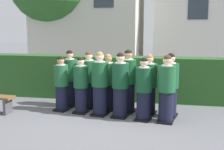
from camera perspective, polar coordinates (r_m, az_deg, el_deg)
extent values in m
plane|color=slate|center=(8.08, -0.34, -7.66)|extent=(60.00, 60.00, 0.00)
cylinder|color=black|center=(8.59, -9.47, -4.31)|extent=(0.34, 0.34, 0.70)
cube|color=black|center=(8.67, -9.41, -6.41)|extent=(0.43, 0.50, 0.05)
cylinder|color=#1E5B33|center=(8.46, -9.58, -0.07)|extent=(0.40, 0.40, 0.58)
cylinder|color=white|center=(8.42, -9.64, 1.91)|extent=(0.25, 0.25, 0.03)
cube|color=navy|center=(8.60, -8.94, 0.88)|extent=(0.04, 0.02, 0.26)
sphere|color=tan|center=(8.40, -9.66, 2.69)|extent=(0.20, 0.20, 0.20)
sphere|color=black|center=(8.40, -9.67, 2.92)|extent=(0.18, 0.18, 0.18)
cylinder|color=black|center=(8.30, -5.84, -4.71)|extent=(0.34, 0.34, 0.71)
cube|color=black|center=(8.38, -5.80, -6.89)|extent=(0.41, 0.48, 0.05)
cylinder|color=#19512D|center=(8.16, -5.92, -0.32)|extent=(0.40, 0.40, 0.58)
cylinder|color=white|center=(8.12, -5.95, 1.74)|extent=(0.25, 0.25, 0.03)
cube|color=navy|center=(8.31, -5.39, 0.68)|extent=(0.04, 0.02, 0.26)
sphere|color=beige|center=(8.10, -5.97, 2.55)|extent=(0.20, 0.20, 0.20)
sphere|color=black|center=(8.10, -5.97, 2.79)|extent=(0.18, 0.18, 0.18)
cylinder|color=black|center=(8.06, -2.29, -4.83)|extent=(0.37, 0.37, 0.78)
cube|color=black|center=(8.16, -2.27, -7.31)|extent=(0.47, 0.55, 0.05)
cylinder|color=#19512D|center=(7.91, -2.32, 0.17)|extent=(0.44, 0.44, 0.64)
cylinder|color=white|center=(7.87, -2.34, 2.52)|extent=(0.27, 0.27, 0.03)
cube|color=#236038|center=(8.08, -1.73, 1.30)|extent=(0.04, 0.02, 0.28)
sphere|color=beige|center=(7.85, -2.34, 3.43)|extent=(0.22, 0.22, 0.22)
sphere|color=olive|center=(7.85, -2.35, 3.71)|extent=(0.20, 0.20, 0.20)
cylinder|color=black|center=(7.88, 1.55, -5.18)|extent=(0.37, 0.37, 0.78)
cube|color=black|center=(7.98, 1.54, -7.70)|extent=(0.45, 0.53, 0.05)
cylinder|color=#144728|center=(7.73, 1.57, -0.09)|extent=(0.44, 0.44, 0.64)
cylinder|color=white|center=(7.68, 1.58, 2.31)|extent=(0.27, 0.27, 0.03)
cube|color=#236038|center=(7.90, 2.03, 1.07)|extent=(0.04, 0.02, 0.28)
sphere|color=beige|center=(7.67, 1.59, 3.23)|extent=(0.22, 0.22, 0.22)
sphere|color=black|center=(7.66, 1.59, 3.52)|extent=(0.20, 0.20, 0.20)
cylinder|color=black|center=(7.67, 5.95, -5.79)|extent=(0.35, 0.35, 0.73)
cube|color=black|center=(7.77, 5.91, -8.22)|extent=(0.46, 0.52, 0.05)
cylinder|color=#144728|center=(7.53, 6.04, -0.88)|extent=(0.41, 0.41, 0.60)
cylinder|color=white|center=(7.48, 6.08, 1.44)|extent=(0.26, 0.26, 0.03)
cube|color=navy|center=(7.69, 6.48, 0.25)|extent=(0.04, 0.02, 0.27)
sphere|color=beige|center=(7.46, 6.09, 2.34)|extent=(0.21, 0.21, 0.21)
sphere|color=black|center=(7.46, 6.10, 2.61)|extent=(0.19, 0.19, 0.19)
cube|color=white|center=(7.79, 6.61, -1.21)|extent=(0.15, 0.04, 0.20)
cylinder|color=black|center=(7.59, 10.15, -5.92)|extent=(0.37, 0.37, 0.77)
cube|color=black|center=(7.70, 10.07, -8.49)|extent=(0.45, 0.53, 0.05)
cylinder|color=#1E5B33|center=(7.44, 10.30, -0.70)|extent=(0.43, 0.43, 0.63)
cylinder|color=white|center=(7.39, 10.38, 1.76)|extent=(0.27, 0.27, 0.03)
cube|color=navy|center=(7.62, 10.56, 0.50)|extent=(0.04, 0.02, 0.28)
sphere|color=beige|center=(7.37, 10.41, 2.71)|extent=(0.22, 0.22, 0.22)
sphere|color=#472D19|center=(7.37, 10.41, 3.00)|extent=(0.20, 0.20, 0.20)
cylinder|color=black|center=(9.04, -7.87, -3.39)|extent=(0.36, 0.36, 0.76)
cube|color=black|center=(9.13, -7.82, -5.56)|extent=(0.46, 0.53, 0.05)
cylinder|color=#19512D|center=(8.92, -7.97, 0.96)|extent=(0.43, 0.43, 0.63)
cylinder|color=white|center=(8.88, -8.01, 3.00)|extent=(0.27, 0.27, 0.03)
cube|color=#236038|center=(9.08, -7.36, 1.93)|extent=(0.04, 0.02, 0.28)
sphere|color=tan|center=(8.86, -8.03, 3.78)|extent=(0.21, 0.21, 0.21)
sphere|color=black|center=(8.86, -8.04, 4.03)|extent=(0.20, 0.20, 0.20)
cube|color=white|center=(9.17, -7.13, 0.62)|extent=(0.15, 0.03, 0.20)
cylinder|color=black|center=(8.78, -4.34, -3.74)|extent=(0.36, 0.36, 0.75)
cube|color=black|center=(8.87, -4.31, -5.95)|extent=(0.45, 0.52, 0.05)
cylinder|color=#1E5B33|center=(8.65, -4.39, 0.70)|extent=(0.43, 0.43, 0.62)
cylinder|color=white|center=(8.61, -4.42, 2.78)|extent=(0.26, 0.26, 0.03)
cube|color=gold|center=(8.81, -3.86, 1.69)|extent=(0.04, 0.02, 0.27)
sphere|color=beige|center=(8.59, -4.43, 3.58)|extent=(0.21, 0.21, 0.21)
sphere|color=#472D19|center=(8.59, -4.43, 3.83)|extent=(0.20, 0.20, 0.20)
cube|color=white|center=(8.91, -3.66, 0.36)|extent=(0.15, 0.03, 0.20)
cylinder|color=black|center=(8.55, -0.70, -4.16)|extent=(0.35, 0.35, 0.73)
cube|color=black|center=(8.63, -0.70, -6.35)|extent=(0.45, 0.52, 0.05)
cylinder|color=#1E5B33|center=(8.41, -0.71, 0.25)|extent=(0.41, 0.41, 0.60)
cylinder|color=white|center=(8.37, -0.71, 2.32)|extent=(0.26, 0.26, 0.03)
cube|color=navy|center=(8.57, -0.18, 1.24)|extent=(0.04, 0.02, 0.27)
sphere|color=tan|center=(8.36, -0.71, 3.12)|extent=(0.21, 0.21, 0.21)
sphere|color=olive|center=(8.35, -0.72, 3.37)|extent=(0.19, 0.19, 0.19)
cylinder|color=black|center=(8.35, 3.00, -4.28)|extent=(0.38, 0.38, 0.79)
cube|color=black|center=(8.44, 2.97, -6.73)|extent=(0.50, 0.57, 0.05)
cylinder|color=#19512D|center=(8.21, 3.04, 0.65)|extent=(0.45, 0.45, 0.66)
cylinder|color=white|center=(8.16, 3.06, 2.96)|extent=(0.28, 0.28, 0.03)
cube|color=gold|center=(8.38, 3.57, 1.74)|extent=(0.04, 0.02, 0.29)
sphere|color=tan|center=(8.15, 3.07, 3.85)|extent=(0.22, 0.22, 0.22)
sphere|color=black|center=(8.14, 3.07, 4.12)|extent=(0.21, 0.21, 0.21)
cylinder|color=black|center=(8.19, 6.93, -4.77)|extent=(0.36, 0.36, 0.75)
cube|color=black|center=(8.29, 6.88, -7.11)|extent=(0.47, 0.54, 0.05)
cylinder|color=#1E5B33|center=(8.05, 7.03, -0.07)|extent=(0.42, 0.42, 0.62)
cylinder|color=white|center=(8.01, 7.07, 2.14)|extent=(0.26, 0.26, 0.03)
cube|color=gold|center=(8.22, 7.46, 0.99)|extent=(0.04, 0.02, 0.27)
sphere|color=beige|center=(7.99, 7.09, 3.00)|extent=(0.21, 0.21, 0.21)
sphere|color=olive|center=(7.99, 7.10, 3.26)|extent=(0.19, 0.19, 0.19)
cylinder|color=black|center=(8.04, 10.79, -5.07)|extent=(0.37, 0.37, 0.77)
cube|color=black|center=(8.13, 10.71, -7.53)|extent=(0.48, 0.55, 0.05)
cylinder|color=#19512D|center=(7.89, 10.95, -0.13)|extent=(0.43, 0.43, 0.63)
cylinder|color=white|center=(7.84, 11.02, 2.19)|extent=(0.27, 0.27, 0.03)
cube|color=#236038|center=(8.07, 11.28, 0.98)|extent=(0.04, 0.02, 0.28)
sphere|color=beige|center=(7.83, 11.05, 3.09)|extent=(0.22, 0.22, 0.22)
sphere|color=black|center=(7.83, 11.06, 3.36)|extent=(0.20, 0.20, 0.20)
cube|color=#285623|center=(9.66, 1.76, -0.58)|extent=(9.30, 0.70, 1.39)
cube|color=#2D3842|center=(14.67, 15.94, 12.20)|extent=(0.90, 0.04, 1.10)
cube|color=beige|center=(15.92, -4.01, 11.54)|extent=(5.10, 4.21, 5.91)
cylinder|color=brown|center=(15.07, -11.05, 5.03)|extent=(0.24, 0.24, 2.51)
cube|color=#4C4C51|center=(8.63, -19.08, -5.62)|extent=(0.11, 0.33, 0.42)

